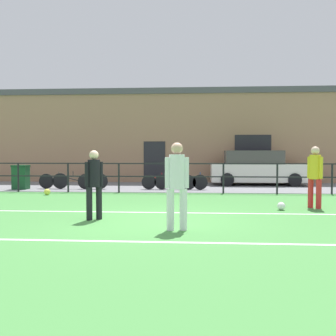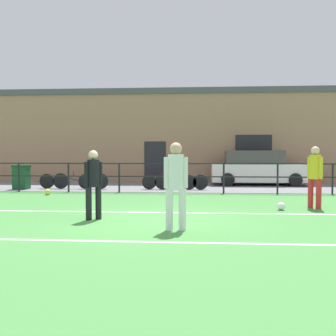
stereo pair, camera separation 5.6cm
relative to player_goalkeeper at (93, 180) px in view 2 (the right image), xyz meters
name	(u,v)px [view 2 (the right image)]	position (x,y,z in m)	size (l,w,h in m)	color
ground	(153,221)	(1.39, -0.02, -0.94)	(60.00, 44.00, 0.04)	#478C42
field_line_touchline	(158,212)	(1.39, 1.17, -0.92)	(36.00, 0.11, 0.00)	white
field_line_hash	(139,242)	(1.39, -2.15, -0.92)	(36.00, 0.11, 0.00)	white
pavement_strip	(175,187)	(1.39, 8.48, -0.91)	(48.00, 5.00, 0.02)	slate
perimeter_fence	(171,174)	(1.39, 5.98, -0.17)	(36.07, 0.07, 1.15)	black
clubhouse_facade	(179,136)	(1.39, 12.18, 1.50)	(28.00, 2.56, 4.82)	#A37A5B
player_goalkeeper	(93,180)	(0.00, 0.00, 0.00)	(0.37, 0.31, 1.61)	black
player_striker	(176,181)	(1.98, -1.09, 0.09)	(0.48, 0.31, 1.77)	white
player_winger	(315,173)	(5.67, 2.28, 0.06)	(0.34, 0.39, 1.73)	red
soccer_ball_match	(281,206)	(4.67, 1.83, -0.81)	(0.22, 0.22, 0.22)	white
soccer_ball_spare	(48,192)	(-3.06, 4.98, -0.80)	(0.23, 0.23, 0.23)	#E5E04C
parked_car_red	(257,169)	(5.20, 9.72, -0.13)	(4.40, 1.80, 1.61)	silver
bicycle_parked_1	(66,181)	(-3.12, 7.18, -0.57)	(2.30, 0.04, 0.73)	black
bicycle_parked_2	(169,182)	(1.23, 7.18, -0.58)	(2.25, 0.04, 0.71)	black
bicycle_parked_3	(181,182)	(1.74, 7.18, -0.57)	(2.19, 0.04, 0.72)	black
bicycle_parked_4	(80,181)	(-2.50, 7.18, -0.55)	(2.36, 0.04, 0.75)	black
trash_bin_0	(21,177)	(-4.93, 6.89, -0.39)	(0.62, 0.53, 1.01)	#194C28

